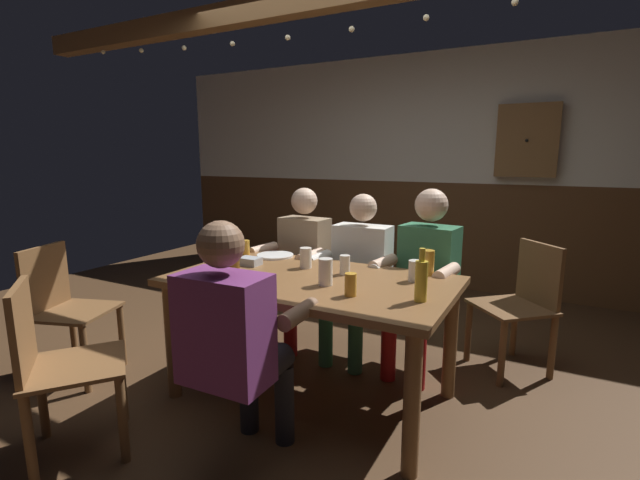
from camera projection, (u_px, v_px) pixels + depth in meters
name	position (u px, v px, depth m)	size (l,w,h in m)	color
ground_plane	(324.00, 383.00, 2.91)	(8.10, 8.10, 0.00)	#4C331E
back_wall_upper	(437.00, 118.00, 4.85)	(6.75, 0.12, 1.38)	silver
back_wall_wainscot	(432.00, 234.00, 5.08)	(6.75, 0.12, 1.16)	brown
dining_table	(311.00, 295.00, 2.64)	(1.64, 0.95, 0.75)	brown
person_0	(299.00, 259.00, 3.47)	(0.54, 0.52, 1.21)	#997F60
person_1	(358.00, 268.00, 3.24)	(0.55, 0.52, 1.19)	silver
person_2	(424.00, 272.00, 3.02)	(0.55, 0.57, 1.24)	#33724C
person_3	(234.00, 334.00, 2.03)	(0.55, 0.53, 1.19)	#6B2D66
chair_empty_near_right	(64.00, 307.00, 2.94)	(0.56, 0.56, 0.88)	brown
chair_empty_near_left	(522.00, 302.00, 3.03)	(0.62, 0.62, 0.88)	brown
chair_empty_far_end	(56.00, 364.00, 2.14)	(0.62, 0.62, 0.88)	brown
table_candle	(229.00, 255.00, 3.04)	(0.04, 0.04, 0.08)	#F9E08C
condiment_caddy	(250.00, 261.00, 2.93)	(0.14, 0.10, 0.05)	#B2B7BC
plate_0	(275.00, 255.00, 3.18)	(0.26, 0.26, 0.01)	white
bottle_0	(216.00, 261.00, 2.55)	(0.07, 0.07, 0.29)	#593314
bottle_1	(421.00, 280.00, 2.19)	(0.06, 0.06, 0.27)	gold
pint_glass_0	(415.00, 271.00, 2.54)	(0.08, 0.08, 0.12)	white
pint_glass_1	(428.00, 263.00, 2.67)	(0.07, 0.07, 0.15)	gold
pint_glass_2	(345.00, 265.00, 2.69)	(0.06, 0.06, 0.12)	white
pint_glass_3	(232.00, 273.00, 2.43)	(0.08, 0.08, 0.16)	gold
pint_glass_4	(326.00, 272.00, 2.47)	(0.08, 0.08, 0.15)	white
pint_glass_5	(306.00, 258.00, 2.85)	(0.08, 0.08, 0.13)	white
pint_glass_6	(245.00, 247.00, 3.23)	(0.07, 0.07, 0.10)	gold
pint_glass_7	(351.00, 285.00, 2.28)	(0.06, 0.06, 0.12)	gold
wall_dart_cabinet	(527.00, 141.00, 4.36)	(0.56, 0.15, 0.70)	brown
string_lights	(352.00, 22.00, 2.80)	(4.76, 0.04, 0.14)	#F9EAB2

